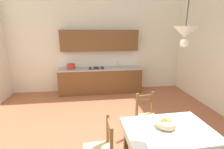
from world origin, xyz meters
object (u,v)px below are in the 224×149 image
Objects in this scene: kitchen_cabinetry at (100,69)px; dining_chair_kitchen_side at (147,117)px; dining_table at (168,137)px; pendant_lamp at (185,33)px; fruit_bowl at (166,123)px.

kitchen_cabinetry reaches higher than dining_chair_kitchen_side.
dining_table is 0.91m from dining_chair_kitchen_side.
pendant_lamp is at bearing -83.12° from dining_chair_kitchen_side.
dining_table is at bearing -77.93° from kitchen_cabinetry.
pendant_lamp is (0.89, -3.63, 1.28)m from kitchen_cabinetry.
kitchen_cabinetry is 3.13× the size of dining_chair_kitchen_side.
pendant_lamp is (0.11, 0.03, 1.51)m from dining_table.
fruit_bowl reaches higher than dining_table.
kitchen_cabinetry is at bearing 102.07° from dining_table.
fruit_bowl is (0.76, -3.60, -0.04)m from kitchen_cabinetry.
dining_chair_kitchen_side reaches higher than dining_table.
dining_chair_kitchen_side is at bearing -74.14° from kitchen_cabinetry.
pendant_lamp is (0.13, -0.03, 1.32)m from fruit_bowl.
dining_chair_kitchen_side is 1.16× the size of pendant_lamp.
kitchen_cabinetry is 3.67m from fruit_bowl.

